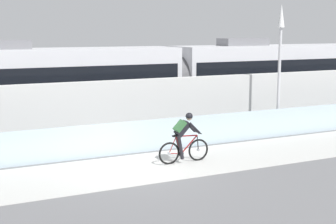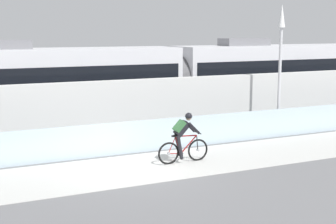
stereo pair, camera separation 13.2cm
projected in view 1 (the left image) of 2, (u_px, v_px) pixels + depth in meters
name	position (u px, v px, depth m)	size (l,w,h in m)	color
ground_plane	(135.00, 169.00, 14.93)	(200.00, 200.00, 0.00)	slate
bike_path_deck	(135.00, 169.00, 14.92)	(32.00, 3.20, 0.01)	beige
glass_parapet	(114.00, 139.00, 16.48)	(32.00, 0.05, 1.12)	silver
concrete_barrier_wall	(98.00, 113.00, 17.98)	(32.00, 0.36, 2.35)	silver
tram_rail_near	(80.00, 132.00, 20.38)	(32.00, 0.08, 0.01)	#595654
tram_rail_far	(71.00, 126.00, 21.65)	(32.00, 0.08, 0.01)	#595654
tram	(174.00, 80.00, 22.73)	(22.56, 2.54, 3.81)	silver
cyclist_on_bike	(184.00, 138.00, 15.51)	(1.77, 0.58, 1.61)	black
lamp_post_antenna	(280.00, 53.00, 19.32)	(0.28, 0.28, 5.20)	gray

